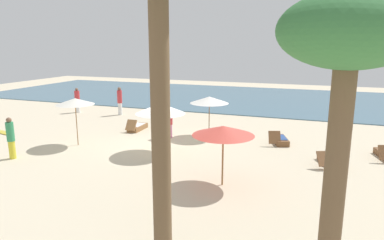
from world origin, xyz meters
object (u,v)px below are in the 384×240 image
dog (165,129)px  umbrella_2 (160,109)px  umbrella_0 (75,102)px  lounger_3 (280,140)px  person_1 (169,122)px  surfboard (4,132)px  umbrella_3 (223,131)px  person_2 (11,138)px  palm_0 (347,49)px  person_0 (120,101)px  lounger_0 (330,161)px  lounger_1 (137,127)px  person_3 (77,100)px  umbrella_1 (209,100)px

dog → umbrella_2: bearing=-68.1°
umbrella_0 → lounger_3: umbrella_0 is taller
umbrella_0 → person_1: (3.68, 2.84, -1.34)m
surfboard → umbrella_3: bearing=-11.8°
person_1 → surfboard: size_ratio=0.90×
person_2 → palm_0: size_ratio=0.32×
surfboard → dog: bearing=21.8°
umbrella_2 → person_0: umbrella_2 is taller
umbrella_0 → lounger_3: size_ratio=1.35×
umbrella_3 → palm_0: (3.36, -5.13, 2.85)m
lounger_3 → person_2: person_2 is taller
lounger_0 → lounger_1: 10.72m
person_0 → palm_0: (13.42, -14.68, 3.83)m
umbrella_0 → umbrella_3: umbrella_0 is taller
umbrella_3 → dog: size_ratio=3.45×
umbrella_2 → person_1: size_ratio=1.37×
dog → surfboard: bearing=-158.2°
surfboard → person_1: bearing=14.5°
person_3 → surfboard: (-0.04, -6.42, -0.87)m
person_0 → person_1: person_0 is taller
lounger_0 → person_2: person_2 is taller
umbrella_1 → person_2: size_ratio=1.19×
palm_0 → lounger_3: bearing=100.3°
umbrella_2 → person_3: bearing=146.1°
umbrella_2 → person_3: 11.86m
umbrella_0 → umbrella_1: (5.61, 3.79, -0.18)m
person_2 → person_1: bearing=47.9°
umbrella_1 → person_1: bearing=-153.6°
umbrella_3 → palm_0: 6.77m
lounger_1 → umbrella_2: bearing=-47.1°
umbrella_1 → lounger_0: (6.08, -2.58, -1.83)m
umbrella_3 → person_0: (-10.06, 9.55, -0.98)m
person_3 → dog: bearing=-20.1°
umbrella_1 → dog: 3.21m
person_0 → dog: size_ratio=3.12×
umbrella_0 → lounger_3: bearing=21.9°
lounger_1 → dog: 1.72m
person_3 → person_1: bearing=-24.1°
umbrella_3 → person_3: bearing=145.5°
umbrella_0 → umbrella_3: 8.37m
umbrella_2 → palm_0: 10.83m
umbrella_1 → lounger_3: size_ratio=1.26×
umbrella_0 → umbrella_3: bearing=-16.2°
person_1 → person_2: (-5.01, -5.54, 0.10)m
umbrella_0 → umbrella_2: (4.39, 0.31, -0.12)m
umbrella_2 → lounger_1: size_ratio=1.37×
lounger_0 → person_0: 15.00m
umbrella_3 → dog: umbrella_3 is taller
umbrella_1 → person_3: size_ratio=1.22×
palm_0 → umbrella_3: bearing=123.2°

